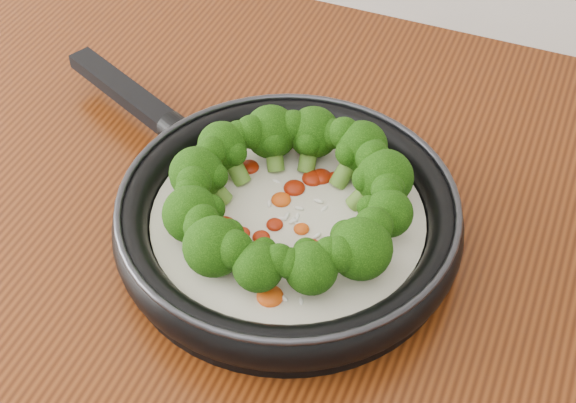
% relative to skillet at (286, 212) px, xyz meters
% --- Properties ---
extents(skillet, '(0.51, 0.41, 0.09)m').
position_rel_skillet_xyz_m(skillet, '(0.00, 0.00, 0.00)').
color(skillet, black).
rests_on(skillet, counter).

